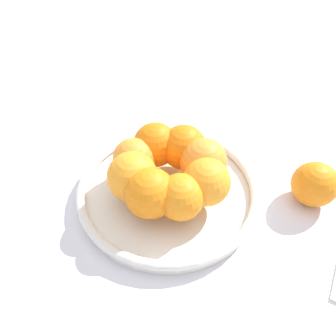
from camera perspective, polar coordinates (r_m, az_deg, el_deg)
The scene contains 4 objects.
ground_plane at distance 0.57m, azimuth 0.00°, elevation -4.69°, with size 4.00×4.00×0.00m, color silver.
fruit_bowl at distance 0.56m, azimuth 0.00°, elevation -3.75°, with size 0.30×0.30×0.03m.
orange_pile at distance 0.52m, azimuth 0.03°, elevation -0.13°, with size 0.19×0.19×0.08m.
stray_orange at distance 0.58m, azimuth 24.17°, elevation -2.59°, with size 0.07×0.07×0.07m, color orange.
Camera 1 is at (0.17, 0.33, 0.43)m, focal length 35.00 mm.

